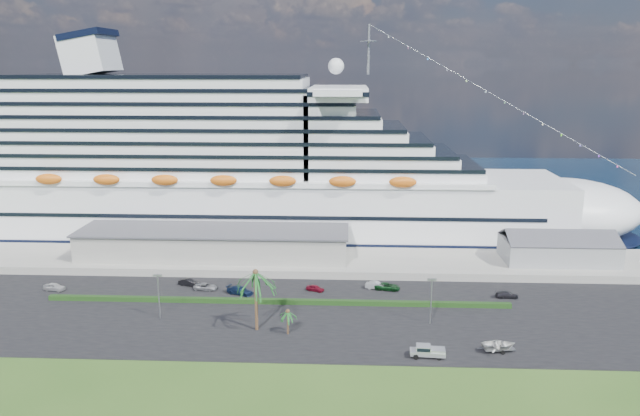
# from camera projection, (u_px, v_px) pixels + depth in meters

# --- Properties ---
(ground) EXTENTS (420.00, 420.00, 0.00)m
(ground) POSITION_uv_depth(u_px,v_px,m) (314.00, 341.00, 102.39)
(ground) COLOR #2F531B
(ground) RESTS_ON ground
(asphalt_lot) EXTENTS (140.00, 38.00, 0.12)m
(asphalt_lot) POSITION_uv_depth(u_px,v_px,m) (317.00, 315.00, 113.09)
(asphalt_lot) COLOR black
(asphalt_lot) RESTS_ON ground
(wharf) EXTENTS (240.00, 20.00, 1.80)m
(wharf) POSITION_uv_depth(u_px,v_px,m) (324.00, 261.00, 141.12)
(wharf) COLOR gray
(wharf) RESTS_ON ground
(water) EXTENTS (420.00, 160.00, 0.02)m
(water) POSITION_uv_depth(u_px,v_px,m) (334.00, 188.00, 228.92)
(water) COLOR black
(water) RESTS_ON ground
(cruise_ship) EXTENTS (191.00, 38.00, 54.00)m
(cruise_ship) POSITION_uv_depth(u_px,v_px,m) (245.00, 174.00, 161.92)
(cruise_ship) COLOR silver
(cruise_ship) RESTS_ON ground
(terminal_building) EXTENTS (61.00, 15.00, 6.30)m
(terminal_building) POSITION_uv_depth(u_px,v_px,m) (214.00, 242.00, 141.35)
(terminal_building) COLOR gray
(terminal_building) RESTS_ON wharf
(port_shed) EXTENTS (24.00, 12.31, 7.37)m
(port_shed) POSITION_uv_depth(u_px,v_px,m) (558.00, 250.00, 137.95)
(port_shed) COLOR gray
(port_shed) RESTS_ON wharf
(hedge) EXTENTS (88.00, 1.10, 0.90)m
(hedge) POSITION_uv_depth(u_px,v_px,m) (276.00, 301.00, 118.21)
(hedge) COLOR black
(hedge) RESTS_ON asphalt_lot
(lamp_post_left) EXTENTS (1.60, 0.35, 8.27)m
(lamp_post_left) POSITION_uv_depth(u_px,v_px,m) (158.00, 291.00, 110.26)
(lamp_post_left) COLOR gray
(lamp_post_left) RESTS_ON asphalt_lot
(lamp_post_right) EXTENTS (1.60, 0.35, 8.27)m
(lamp_post_right) POSITION_uv_depth(u_px,v_px,m) (431.00, 295.00, 108.06)
(lamp_post_right) COLOR gray
(lamp_post_right) RESTS_ON asphalt_lot
(palm_tall) EXTENTS (8.82, 8.82, 11.13)m
(palm_tall) POSITION_uv_depth(u_px,v_px,m) (256.00, 279.00, 104.68)
(palm_tall) COLOR #47301E
(palm_tall) RESTS_ON ground
(palm_short) EXTENTS (3.53, 3.53, 4.56)m
(palm_short) POSITION_uv_depth(u_px,v_px,m) (288.00, 314.00, 104.21)
(palm_short) COLOR #47301E
(palm_short) RESTS_ON ground
(parked_car_0) EXTENTS (4.63, 2.53, 1.49)m
(parked_car_0) POSITION_uv_depth(u_px,v_px,m) (54.00, 287.00, 125.01)
(parked_car_0) COLOR #B8B8BA
(parked_car_0) RESTS_ON asphalt_lot
(parked_car_1) EXTENTS (4.60, 2.80, 1.43)m
(parked_car_1) POSITION_uv_depth(u_px,v_px,m) (189.00, 282.00, 127.75)
(parked_car_1) COLOR black
(parked_car_1) RESTS_ON asphalt_lot
(parked_car_2) EXTENTS (5.02, 2.94, 1.31)m
(parked_car_2) POSITION_uv_depth(u_px,v_px,m) (206.00, 287.00, 125.38)
(parked_car_2) COLOR gray
(parked_car_2) RESTS_ON asphalt_lot
(parked_car_3) EXTENTS (5.83, 4.01, 1.57)m
(parked_car_3) POSITION_uv_depth(u_px,v_px,m) (240.00, 290.00, 123.00)
(parked_car_3) COLOR #122140
(parked_car_3) RESTS_ON asphalt_lot
(parked_car_4) EXTENTS (3.94, 2.75, 1.25)m
(parked_car_4) POSITION_uv_depth(u_px,v_px,m) (315.00, 288.00, 124.70)
(parked_car_4) COLOR maroon
(parked_car_4) RESTS_ON asphalt_lot
(parked_car_5) EXTENTS (4.78, 2.47, 1.50)m
(parked_car_5) POSITION_uv_depth(u_px,v_px,m) (377.00, 285.00, 125.83)
(parked_car_5) COLOR #9FA1A6
(parked_car_5) RESTS_ON asphalt_lot
(parked_car_6) EXTENTS (5.44, 3.20, 1.42)m
(parked_car_6) POSITION_uv_depth(u_px,v_px,m) (387.00, 286.00, 125.42)
(parked_car_6) COLOR black
(parked_car_6) RESTS_ON asphalt_lot
(parked_car_7) EXTENTS (4.31, 1.78, 1.25)m
(parked_car_7) POSITION_uv_depth(u_px,v_px,m) (507.00, 295.00, 121.08)
(parked_car_7) COLOR black
(parked_car_7) RESTS_ON asphalt_lot
(pickup_truck) EXTENTS (5.60, 2.39, 1.93)m
(pickup_truck) POSITION_uv_depth(u_px,v_px,m) (427.00, 351.00, 96.47)
(pickup_truck) COLOR black
(pickup_truck) RESTS_ON asphalt_lot
(boat_trailer) EXTENTS (6.34, 4.69, 1.76)m
(boat_trailer) POSITION_uv_depth(u_px,v_px,m) (499.00, 345.00, 98.20)
(boat_trailer) COLOR gray
(boat_trailer) RESTS_ON asphalt_lot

